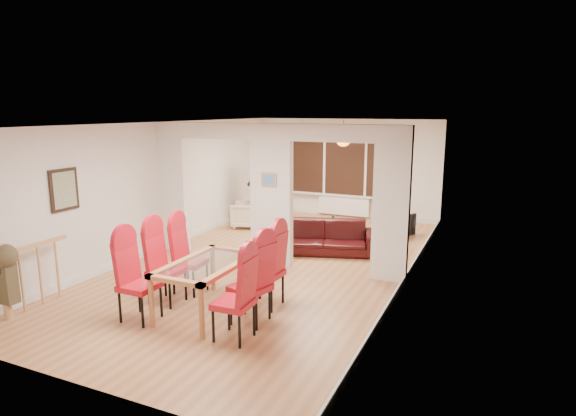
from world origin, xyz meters
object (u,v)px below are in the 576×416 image
Objects in this scene: bowl at (339,226)px; dining_chair_lb at (166,266)px; dining_chair_la at (139,280)px; bottle at (333,220)px; dining_table at (208,287)px; sofa at (324,237)px; person at (256,189)px; coffee_table at (333,229)px; dining_chair_rb at (250,281)px; television at (401,226)px; dining_chair_ra at (233,297)px; armchair at (246,215)px; dining_chair_lc at (190,258)px; dining_chair_rc at (265,268)px.

dining_chair_lb is at bearing -103.33° from bowl.
dining_chair_la is 4.39× the size of bottle.
sofa is (0.51, 3.43, -0.05)m from dining_table.
person is 6.88× the size of bottle.
person is at bearing 178.71° from coffee_table.
dining_chair_rb is 1.27× the size of coffee_table.
dining_table reaches higher than television.
dining_chair_ra reaches higher than armchair.
dining_chair_lc is at bearing -129.31° from sofa.
dining_chair_ra reaches higher than bottle.
dining_chair_rb is at bearing -27.55° from dining_chair_lc.
bottle is at bearing 73.45° from dining_chair_lc.
dining_chair_la is 1.26× the size of coffee_table.
dining_chair_rc is 2.92m from sofa.
television is (3.52, 0.33, -0.66)m from person.
television is 1.39m from bowl.
bottle is at bearing 108.83° from dining_chair_rb.
person is at bearing 110.33° from dining_table.
bowl reaches higher than coffee_table.
dining_table is 2.29× the size of armchair.
dining_chair_rc is (1.39, 0.50, 0.01)m from dining_chair_lb.
dining_chair_rc is at bearing 39.08° from dining_table.
television is at bearing 78.58° from dining_chair_ra.
dining_table is 1.39× the size of dining_chair_ra.
dining_chair_la is (-0.69, -0.61, 0.21)m from dining_table.
bowl is (2.22, -0.15, -0.67)m from person.
television is at bearing 83.74° from person.
sofa is at bearing 72.89° from dining_chair_la.
television is at bearing 20.54° from bowl.
bowl is (-0.26, 4.26, -0.35)m from dining_chair_rc.
television is (0.97, 5.34, -0.33)m from dining_chair_rb.
coffee_table is (2.16, 0.26, -0.21)m from armchair.
armchair is 2.18m from bottle.
dining_chair_rc is (0.65, 0.53, 0.22)m from dining_table.
coffee_table is at bearing 128.42° from television.
dining_chair_ra is 6.11m from person.
dining_table reaches higher than sofa.
dining_chair_la reaches higher than television.
coffee_table is 4.39× the size of bowl.
sofa is at bearing 81.56° from dining_table.
dining_chair_lb reaches higher than sofa.
sofa is 2.85m from person.
television is at bearing 82.41° from armchair.
dining_chair_rb is at bearing -166.23° from television.
dining_chair_rc is at bearing -86.53° from bowl.
dining_chair_la is 1.02× the size of dining_chair_lc.
armchair is at bearing 132.66° from dining_chair_rb.
dining_chair_rb is 4.41× the size of bottle.
dining_chair_la is 1.02× the size of dining_chair_ra.
dining_chair_lb is 1.02× the size of dining_chair_ra.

